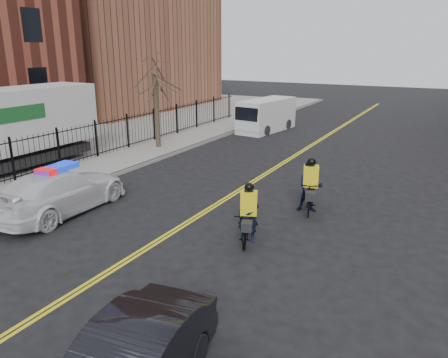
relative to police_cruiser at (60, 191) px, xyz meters
name	(u,v)px	position (x,y,z in m)	size (l,w,h in m)	color
ground	(163,238)	(4.57, -0.10, -0.80)	(120.00, 120.00, 0.00)	black
center_line_left	(263,174)	(4.49, 7.90, -0.79)	(0.10, 60.00, 0.01)	yellow
center_line_right	(266,175)	(4.65, 7.90, -0.79)	(0.10, 60.00, 0.01)	yellow
sidewalk	(138,155)	(-2.93, 7.90, -0.72)	(3.00, 60.00, 0.15)	gray
curb	(160,158)	(-1.43, 7.90, -0.72)	(0.20, 60.00, 0.15)	gray
iron_fence	(116,136)	(-4.43, 7.90, 0.20)	(0.12, 28.00, 2.00)	black
lot_pad	(12,138)	(-13.43, 7.90, -0.79)	(18.00, 60.00, 0.02)	gray
warehouse_far	(114,33)	(-18.43, 23.90, 6.20)	(14.00, 18.00, 14.00)	brown
street_tree	(156,88)	(-3.03, 9.90, 2.74)	(3.20, 3.20, 4.80)	#372A20
police_cruiser	(60,191)	(0.00, 0.00, 0.00)	(2.53, 5.57, 1.74)	white
cargo_van	(265,116)	(0.17, 18.15, 0.28)	(2.57, 5.48, 2.21)	silver
cyclist_near	(249,221)	(7.03, 0.96, -0.14)	(1.31, 2.05, 1.90)	black
cyclist_far	(310,191)	(7.88, 4.31, 0.00)	(1.16, 2.08, 2.02)	black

